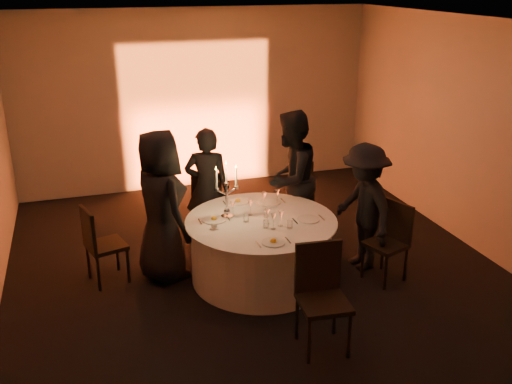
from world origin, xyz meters
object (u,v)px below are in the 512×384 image
object	(u,v)px
chair_left	(99,241)
guest_right	(364,207)
guest_left	(161,206)
candelabra	(227,198)
chair_back_right	(296,194)
guest_back_left	(207,188)
coffee_cup	(214,226)
banquet_table	(261,249)
chair_right	(391,237)
guest_back_right	(290,179)
chair_front	(321,290)
chair_back_left	(207,199)

from	to	relation	value
chair_left	guest_right	size ratio (longest dim) A/B	0.60
guest_left	candelabra	xyz separation A→B (m)	(0.75, -0.20, 0.09)
chair_back_right	candelabra	bearing A→B (deg)	0.42
guest_back_left	coffee_cup	world-z (taller)	guest_back_left
guest_right	banquet_table	bearing A→B (deg)	-98.13
guest_left	guest_right	xyz separation A→B (m)	(2.41, -0.49, -0.12)
chair_left	guest_back_left	size ratio (longest dim) A/B	0.59
chair_right	coffee_cup	size ratio (longest dim) A/B	8.75
guest_back_right	candelabra	distance (m)	1.22
banquet_table	chair_right	xyz separation A→B (m)	(1.48, -0.46, 0.16)
chair_right	guest_right	world-z (taller)	guest_right
guest_left	guest_back_right	distance (m)	1.84
coffee_cup	banquet_table	bearing A→B (deg)	6.28
banquet_table	coffee_cup	world-z (taller)	coffee_cup
chair_back_right	coffee_cup	xyz separation A→B (m)	(-1.45, -1.15, 0.21)
chair_left	coffee_cup	bearing A→B (deg)	-128.65
chair_back_right	candelabra	size ratio (longest dim) A/B	1.47
guest_back_right	chair_front	bearing A→B (deg)	37.12
candelabra	chair_right	bearing A→B (deg)	-19.83
candelabra	guest_left	bearing A→B (deg)	165.14
chair_left	guest_left	world-z (taller)	guest_left
chair_front	guest_left	size ratio (longest dim) A/B	0.58
chair_right	guest_back_right	distance (m)	1.56
banquet_table	chair_front	bearing A→B (deg)	-84.26
chair_left	guest_back_right	world-z (taller)	guest_back_right
chair_back_right	guest_back_right	world-z (taller)	guest_back_right
chair_front	guest_left	xyz separation A→B (m)	(-1.26, 1.84, 0.32)
chair_front	candelabra	xyz separation A→B (m)	(-0.51, 1.64, 0.41)
chair_left	chair_right	size ratio (longest dim) A/B	1.01
chair_right	guest_back_right	world-z (taller)	guest_back_right
chair_front	guest_right	xyz separation A→B (m)	(1.15, 1.34, 0.20)
guest_back_left	guest_right	bearing A→B (deg)	165.04
chair_front	coffee_cup	xyz separation A→B (m)	(-0.73, 1.37, 0.19)
chair_left	candelabra	xyz separation A→B (m)	(1.49, -0.27, 0.47)
chair_back_left	guest_right	size ratio (longest dim) A/B	0.59
chair_back_left	chair_back_right	xyz separation A→B (m)	(1.21, -0.34, 0.05)
guest_back_left	chair_right	bearing A→B (deg)	160.34
chair_front	candelabra	distance (m)	1.76
chair_back_left	coffee_cup	bearing A→B (deg)	92.54
banquet_table	guest_back_right	xyz separation A→B (m)	(0.68, 0.82, 0.54)
banquet_table	guest_back_right	bearing A→B (deg)	50.45
guest_back_left	guest_back_right	bearing A→B (deg)	-173.95
guest_back_left	candelabra	xyz separation A→B (m)	(0.03, -0.89, 0.19)
chair_back_left	guest_back_right	size ratio (longest dim) A/B	0.52
chair_right	guest_left	distance (m)	2.76
banquet_table	guest_left	xyz separation A→B (m)	(-1.11, 0.40, 0.54)
chair_right	candelabra	distance (m)	2.02
chair_back_left	coffee_cup	size ratio (longest dim) A/B	8.70
guest_right	chair_back_left	bearing A→B (deg)	-136.92
chair_front	candelabra	world-z (taller)	candelabra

